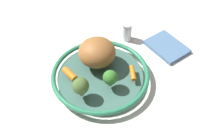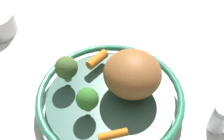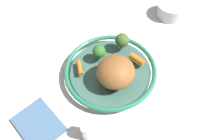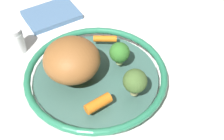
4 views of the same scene
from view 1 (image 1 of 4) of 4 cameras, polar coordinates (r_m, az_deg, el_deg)
name	(u,v)px [view 1 (image 1 of 4)]	position (r m, az deg, el deg)	size (l,w,h in m)	color
ground_plane	(101,80)	(0.92, -2.37, -2.18)	(2.06, 2.06, 0.00)	silver
serving_bowl	(101,76)	(0.90, -2.41, -1.30)	(0.32, 0.32, 0.04)	#3D665B
roast_chicken_piece	(97,52)	(0.89, -3.16, 3.74)	(0.12, 0.12, 0.09)	#955C2D
baby_carrot_back	(133,73)	(0.88, 4.38, -0.65)	(0.02, 0.02, 0.06)	orange
baby_carrot_right	(70,74)	(0.88, -8.83, -0.83)	(0.02, 0.02, 0.06)	orange
broccoli_floret_large	(81,86)	(0.81, -6.58, -3.38)	(0.05, 0.05, 0.06)	tan
broccoli_floret_edge	(110,78)	(0.83, -0.37, -1.61)	(0.05, 0.05, 0.06)	#97A966
salt_shaker	(127,32)	(1.04, 3.08, 7.97)	(0.04, 0.04, 0.07)	white
dish_towel	(167,47)	(1.04, 11.40, 4.81)	(0.15, 0.11, 0.01)	#4C7099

